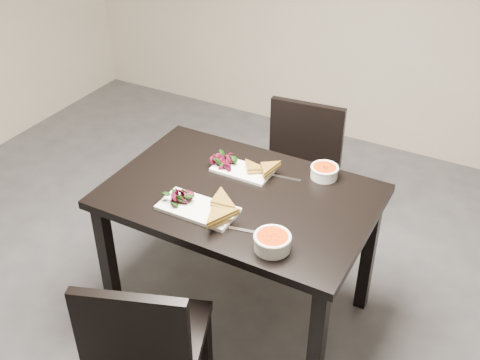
{
  "coord_description": "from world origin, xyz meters",
  "views": [
    {
      "loc": [
        0.95,
        -1.39,
        2.25
      ],
      "look_at": [
        -0.07,
        0.48,
        0.82
      ],
      "focal_mm": 43.29,
      "sensor_mm": 36.0,
      "label": 1
    }
  ],
  "objects_px": {
    "chair_far": "(298,170)",
    "plate_far": "(242,171)",
    "table": "(240,210)",
    "soup_bowl_near": "(272,241)",
    "chair_near": "(145,343)",
    "plate_near": "(198,209)",
    "soup_bowl_far": "(324,171)"
  },
  "relations": [
    {
      "from": "table",
      "to": "plate_near",
      "type": "height_order",
      "value": "plate_near"
    },
    {
      "from": "plate_near",
      "to": "plate_far",
      "type": "bearing_deg",
      "value": 86.4
    },
    {
      "from": "chair_far",
      "to": "plate_near",
      "type": "distance_m",
      "value": 0.93
    },
    {
      "from": "plate_near",
      "to": "soup_bowl_near",
      "type": "xyz_separation_m",
      "value": [
        0.39,
        -0.07,
        0.03
      ]
    },
    {
      "from": "chair_near",
      "to": "soup_bowl_far",
      "type": "height_order",
      "value": "chair_near"
    },
    {
      "from": "plate_near",
      "to": "plate_far",
      "type": "relative_size",
      "value": 1.21
    },
    {
      "from": "chair_near",
      "to": "plate_far",
      "type": "xyz_separation_m",
      "value": [
        -0.05,
        0.89,
        0.27
      ]
    },
    {
      "from": "table",
      "to": "soup_bowl_near",
      "type": "bearing_deg",
      "value": -43.2
    },
    {
      "from": "chair_near",
      "to": "soup_bowl_near",
      "type": "bearing_deg",
      "value": 34.86
    },
    {
      "from": "plate_near",
      "to": "soup_bowl_far",
      "type": "height_order",
      "value": "soup_bowl_far"
    },
    {
      "from": "table",
      "to": "plate_far",
      "type": "xyz_separation_m",
      "value": [
        -0.07,
        0.16,
        0.11
      ]
    },
    {
      "from": "soup_bowl_near",
      "to": "soup_bowl_far",
      "type": "height_order",
      "value": "soup_bowl_near"
    },
    {
      "from": "chair_near",
      "to": "plate_near",
      "type": "height_order",
      "value": "chair_near"
    },
    {
      "from": "chair_near",
      "to": "chair_far",
      "type": "xyz_separation_m",
      "value": [
        0.03,
        1.41,
        0.0
      ]
    },
    {
      "from": "chair_far",
      "to": "soup_bowl_near",
      "type": "relative_size",
      "value": 5.62
    },
    {
      "from": "table",
      "to": "chair_far",
      "type": "distance_m",
      "value": 0.7
    },
    {
      "from": "table",
      "to": "plate_near",
      "type": "relative_size",
      "value": 3.51
    },
    {
      "from": "soup_bowl_near",
      "to": "plate_far",
      "type": "relative_size",
      "value": 0.54
    },
    {
      "from": "table",
      "to": "plate_far",
      "type": "distance_m",
      "value": 0.2
    },
    {
      "from": "plate_far",
      "to": "chair_far",
      "type": "bearing_deg",
      "value": 81.42
    },
    {
      "from": "table",
      "to": "chair_far",
      "type": "xyz_separation_m",
      "value": [
        0.0,
        0.68,
        -0.17
      ]
    },
    {
      "from": "soup_bowl_near",
      "to": "soup_bowl_far",
      "type": "distance_m",
      "value": 0.58
    },
    {
      "from": "table",
      "to": "soup_bowl_far",
      "type": "bearing_deg",
      "value": 46.5
    },
    {
      "from": "table",
      "to": "soup_bowl_far",
      "type": "height_order",
      "value": "soup_bowl_far"
    },
    {
      "from": "plate_far",
      "to": "soup_bowl_far",
      "type": "height_order",
      "value": "soup_bowl_far"
    },
    {
      "from": "table",
      "to": "plate_far",
      "type": "relative_size",
      "value": 4.25
    },
    {
      "from": "chair_near",
      "to": "soup_bowl_far",
      "type": "distance_m",
      "value": 1.12
    },
    {
      "from": "soup_bowl_near",
      "to": "chair_far",
      "type": "bearing_deg",
      "value": 106.82
    },
    {
      "from": "soup_bowl_far",
      "to": "table",
      "type": "bearing_deg",
      "value": -133.5
    },
    {
      "from": "chair_near",
      "to": "chair_far",
      "type": "height_order",
      "value": "same"
    },
    {
      "from": "chair_far",
      "to": "plate_near",
      "type": "relative_size",
      "value": 2.48
    },
    {
      "from": "chair_far",
      "to": "plate_far",
      "type": "relative_size",
      "value": 3.01
    }
  ]
}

